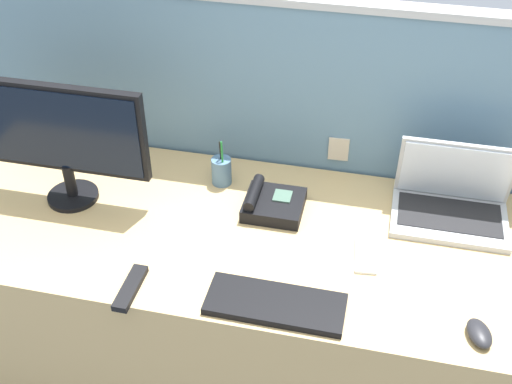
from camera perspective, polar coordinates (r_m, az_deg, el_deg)
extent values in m
plane|color=#4C515B|center=(2.56, -0.26, -15.97)|extent=(10.00, 10.00, 0.00)
cube|color=tan|center=(2.27, -0.28, -10.50)|extent=(2.12, 0.76, 0.73)
cube|color=#6084A3|center=(2.39, 1.96, 1.57)|extent=(2.60, 0.06, 1.31)
cube|color=beige|center=(2.24, 7.33, 3.78)|extent=(0.07, 0.01, 0.09)
cylinder|color=black|center=(2.23, -15.89, -0.33)|extent=(0.17, 0.17, 0.02)
cylinder|color=black|center=(2.19, -16.17, 1.01)|extent=(0.04, 0.04, 0.11)
cube|color=black|center=(2.10, -16.93, 5.42)|extent=(0.56, 0.03, 0.30)
cube|color=black|center=(2.08, -17.12, 5.19)|extent=(0.53, 0.01, 0.27)
cube|color=#B2B5BC|center=(2.14, 16.72, -2.34)|extent=(0.36, 0.24, 0.02)
cube|color=black|center=(2.14, 16.77, -1.94)|extent=(0.32, 0.17, 0.00)
cube|color=#B2B5BC|center=(2.14, 17.28, 1.85)|extent=(0.36, 0.05, 0.23)
cube|color=silver|center=(2.14, 17.27, 1.68)|extent=(0.34, 0.05, 0.21)
cube|color=black|center=(2.08, 1.60, -1.17)|extent=(0.19, 0.18, 0.04)
cube|color=#4C6B5B|center=(2.08, 2.37, -0.37)|extent=(0.06, 0.06, 0.01)
cylinder|color=black|center=(2.07, -0.17, -0.05)|extent=(0.04, 0.16, 0.04)
cube|color=black|center=(1.79, 1.73, -9.89)|extent=(0.38, 0.15, 0.02)
ellipsoid|color=#232328|center=(1.81, 19.17, -11.75)|extent=(0.09, 0.11, 0.03)
cylinder|color=#4C7093|center=(2.19, -3.07, 1.87)|extent=(0.07, 0.07, 0.10)
cylinder|color=#238438|center=(2.15, -3.00, 2.86)|extent=(0.02, 0.02, 0.13)
cylinder|color=black|center=(2.16, -3.12, 3.10)|extent=(0.01, 0.01, 0.13)
cube|color=silver|center=(1.96, 9.67, -5.60)|extent=(0.08, 0.15, 0.01)
cube|color=black|center=(1.86, -11.07, -8.34)|extent=(0.05, 0.17, 0.02)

